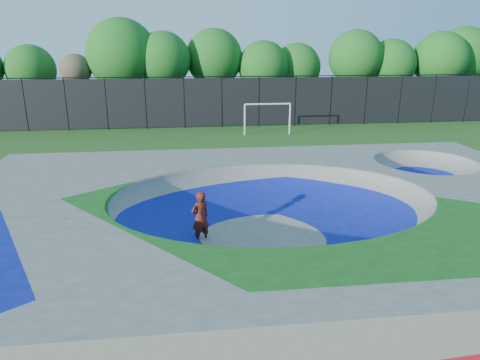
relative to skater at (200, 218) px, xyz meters
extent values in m
plane|color=#245116|center=(2.45, 0.30, -0.90)|extent=(120.00, 120.00, 0.00)
cube|color=gray|center=(2.45, 0.30, -0.15)|extent=(22.00, 14.00, 1.50)
imported|color=#B22A0E|center=(0.00, 0.00, 0.00)|extent=(0.78, 0.70, 1.79)
cube|color=black|center=(0.00, 0.00, -0.87)|extent=(0.79, 0.57, 0.05)
cylinder|color=silver|center=(3.84, 17.85, 0.23)|extent=(0.12, 0.12, 2.25)
cylinder|color=silver|center=(7.22, 17.85, 0.23)|extent=(0.12, 0.12, 2.25)
cylinder|color=silver|center=(5.53, 17.85, 1.36)|extent=(3.38, 0.12, 0.12)
cylinder|color=black|center=(-12.55, 21.30, 1.10)|extent=(0.09, 0.09, 4.00)
cylinder|color=black|center=(-9.55, 21.30, 1.10)|extent=(0.09, 0.09, 4.00)
cylinder|color=black|center=(-6.55, 21.30, 1.10)|extent=(0.09, 0.09, 4.00)
cylinder|color=black|center=(-3.55, 21.30, 1.10)|extent=(0.09, 0.09, 4.00)
cylinder|color=black|center=(-0.55, 21.30, 1.10)|extent=(0.09, 0.09, 4.00)
cylinder|color=black|center=(2.45, 21.30, 1.10)|extent=(0.09, 0.09, 4.00)
cylinder|color=black|center=(5.45, 21.30, 1.10)|extent=(0.09, 0.09, 4.00)
cylinder|color=black|center=(8.45, 21.30, 1.10)|extent=(0.09, 0.09, 4.00)
cylinder|color=black|center=(11.45, 21.30, 1.10)|extent=(0.09, 0.09, 4.00)
cylinder|color=black|center=(14.45, 21.30, 1.10)|extent=(0.09, 0.09, 4.00)
cylinder|color=black|center=(17.45, 21.30, 1.10)|extent=(0.09, 0.09, 4.00)
cylinder|color=black|center=(20.45, 21.30, 1.10)|extent=(0.09, 0.09, 4.00)
cylinder|color=black|center=(23.45, 21.30, 1.10)|extent=(0.09, 0.09, 4.00)
cube|color=black|center=(2.45, 21.30, 1.10)|extent=(48.00, 0.03, 3.80)
cylinder|color=black|center=(2.45, 21.30, 3.10)|extent=(48.00, 0.08, 0.08)
cylinder|color=#4A3625|center=(-13.71, 27.16, 0.49)|extent=(0.44, 0.44, 2.77)
sphere|color=#185E19|center=(-13.71, 27.16, 3.46)|extent=(4.23, 4.23, 4.23)
cylinder|color=#4A3625|center=(-9.48, 25.18, 0.76)|extent=(0.44, 0.44, 3.32)
sphere|color=brown|center=(-9.48, 25.18, 3.52)|extent=(2.60, 2.60, 2.60)
cylinder|color=#4A3625|center=(-5.67, 25.69, 0.81)|extent=(0.44, 0.44, 3.40)
sphere|color=#185E19|center=(-5.67, 25.69, 4.74)|extent=(5.96, 5.96, 5.96)
cylinder|color=#4A3625|center=(-2.22, 25.52, 0.83)|extent=(0.44, 0.44, 3.44)
sphere|color=#185E19|center=(-2.22, 25.52, 4.31)|extent=(4.71, 4.71, 4.71)
cylinder|color=#4A3625|center=(2.26, 27.00, 0.80)|extent=(0.44, 0.44, 3.38)
sphere|color=#185E19|center=(2.26, 27.00, 4.41)|extent=(5.11, 5.11, 5.11)
cylinder|color=#4A3625|center=(6.64, 26.28, 0.52)|extent=(0.44, 0.44, 2.83)
sphere|color=#185E19|center=(6.64, 26.28, 3.64)|extent=(4.55, 4.55, 4.55)
cylinder|color=#4A3625|center=(10.01, 27.42, 0.45)|extent=(0.44, 0.44, 2.69)
sphere|color=#185E19|center=(10.01, 27.42, 3.48)|extent=(4.48, 4.48, 4.48)
cylinder|color=#4A3625|center=(15.07, 25.80, 0.86)|extent=(0.44, 0.44, 3.50)
sphere|color=#185E19|center=(15.07, 25.80, 4.43)|extent=(4.86, 4.86, 4.86)
cylinder|color=#4A3625|center=(18.53, 25.88, 0.59)|extent=(0.44, 0.44, 2.96)
sphere|color=#185E19|center=(18.53, 25.88, 3.78)|extent=(4.57, 4.57, 4.57)
cylinder|color=#4A3625|center=(22.97, 25.24, 0.77)|extent=(0.44, 0.44, 3.32)
sphere|color=#185E19|center=(22.97, 25.24, 4.28)|extent=(4.93, 4.93, 4.93)
cylinder|color=#4A3625|center=(26.20, 26.89, 0.85)|extent=(0.44, 0.44, 3.49)
sphere|color=#185E19|center=(26.20, 26.89, 4.58)|extent=(5.30, 5.30, 5.30)
camera|label=1|loc=(-0.29, -13.07, 5.37)|focal=32.00mm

